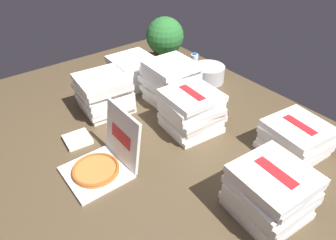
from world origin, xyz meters
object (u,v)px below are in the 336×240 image
at_px(pizza_stack_left_far, 134,71).
at_px(water_bottle_2, 178,71).
at_px(potted_plant, 165,39).
at_px(pizza_stack_left_near, 191,111).
at_px(pizza_stack_right_near, 270,192).
at_px(pizza_stack_center_near, 171,82).
at_px(pizza_stack_left_mid, 296,138).
at_px(water_bottle_1, 194,63).
at_px(napkin_pile, 78,139).
at_px(pizza_stack_right_far, 104,93).
at_px(ice_bucket, 209,74).
at_px(open_pizza_box, 104,161).
at_px(water_bottle_0, 198,81).

bearing_deg(pizza_stack_left_far, water_bottle_2, 60.25).
bearing_deg(potted_plant, pizza_stack_left_near, -27.36).
relative_size(pizza_stack_right_near, pizza_stack_center_near, 1.02).
bearing_deg(pizza_stack_left_mid, water_bottle_1, 169.30).
bearing_deg(pizza_stack_left_far, water_bottle_1, 73.42).
relative_size(pizza_stack_left_near, water_bottle_1, 2.06).
xyz_separation_m(pizza_stack_left_far, napkin_pile, (0.45, -0.75, -0.11)).
bearing_deg(pizza_stack_left_mid, napkin_pile, -131.50).
height_order(pizza_stack_left_near, potted_plant, potted_plant).
xyz_separation_m(pizza_stack_right_far, pizza_stack_left_mid, (1.20, 0.74, -0.04)).
height_order(pizza_stack_center_near, ice_bucket, pizza_stack_center_near).
xyz_separation_m(pizza_stack_right_near, ice_bucket, (-1.23, 0.76, -0.07)).
height_order(open_pizza_box, pizza_stack_left_mid, open_pizza_box).
relative_size(open_pizza_box, water_bottle_2, 2.06).
height_order(open_pizza_box, ice_bucket, open_pizza_box).
relative_size(open_pizza_box, ice_bucket, 1.45).
relative_size(water_bottle_1, water_bottle_2, 1.00).
bearing_deg(pizza_stack_center_near, napkin_pile, -87.87).
xyz_separation_m(pizza_stack_right_near, pizza_stack_center_near, (-1.19, 0.29, 0.02)).
xyz_separation_m(water_bottle_0, water_bottle_1, (-0.28, 0.20, 0.00)).
distance_m(pizza_stack_left_far, water_bottle_0, 0.58).
xyz_separation_m(pizza_stack_left_mid, napkin_pile, (-0.96, -1.08, -0.09)).
bearing_deg(pizza_stack_center_near, pizza_stack_left_mid, 13.98).
distance_m(pizza_stack_center_near, pizza_stack_left_far, 0.43).
bearing_deg(pizza_stack_right_far, napkin_pile, -55.75).
xyz_separation_m(water_bottle_1, potted_plant, (-0.32, -0.11, 0.17)).
relative_size(pizza_stack_center_near, water_bottle_1, 1.93).
bearing_deg(pizza_stack_right_far, water_bottle_2, 91.46).
distance_m(ice_bucket, potted_plant, 0.56).
bearing_deg(pizza_stack_left_mid, pizza_stack_right_far, -148.28).
relative_size(open_pizza_box, pizza_stack_center_near, 1.07).
bearing_deg(water_bottle_1, water_bottle_2, -82.76).
relative_size(pizza_stack_right_near, potted_plant, 0.83).
bearing_deg(water_bottle_2, pizza_stack_left_far, -119.75).
bearing_deg(water_bottle_0, pizza_stack_left_mid, -2.09).
xyz_separation_m(pizza_stack_right_far, potted_plant, (-0.36, 0.87, 0.12)).
relative_size(pizza_stack_left_near, ice_bucket, 1.45).
relative_size(open_pizza_box, potted_plant, 0.87).
xyz_separation_m(open_pizza_box, water_bottle_1, (-0.64, 1.30, 0.02)).
height_order(pizza_stack_right_near, pizza_stack_left_mid, pizza_stack_right_near).
distance_m(pizza_stack_center_near, potted_plant, 0.69).
relative_size(pizza_stack_center_near, ice_bucket, 1.36).
bearing_deg(pizza_stack_left_far, open_pizza_box, -42.27).
distance_m(pizza_stack_center_near, pizza_stack_left_near, 0.40).
distance_m(potted_plant, napkin_pile, 1.37).
distance_m(water_bottle_2, napkin_pile, 1.13).
height_order(pizza_stack_center_near, water_bottle_1, pizza_stack_center_near).
bearing_deg(ice_bucket, pizza_stack_right_near, -31.65).
bearing_deg(pizza_stack_right_near, pizza_stack_left_near, 168.08).
bearing_deg(pizza_stack_left_near, pizza_stack_right_near, -11.92).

